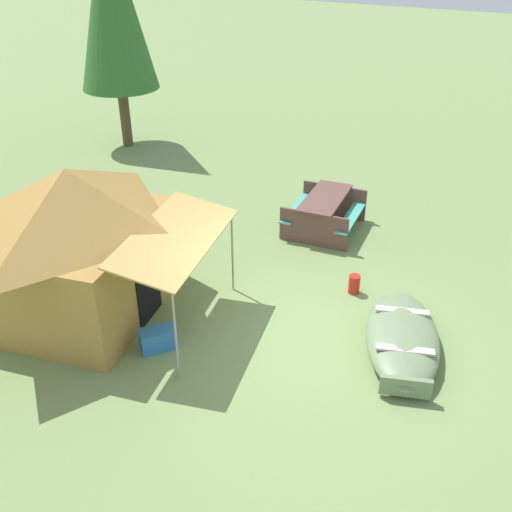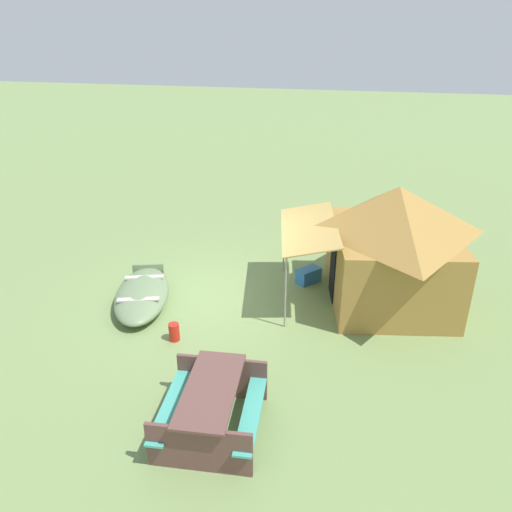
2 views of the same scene
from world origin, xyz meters
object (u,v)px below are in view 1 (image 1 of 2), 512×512
Objects in this scene: picnic_table at (324,210)px; fuel_can at (354,284)px; canvas_cabin_tent at (77,239)px; beached_rowboat at (402,338)px; pine_tree_back_left at (112,2)px; cooler_box at (158,339)px.

picnic_table is 5.17× the size of fuel_can.
canvas_cabin_tent is 4.84m from fuel_can.
fuel_can is at bearing -144.89° from picnic_table.
picnic_table is at bearing 35.11° from fuel_can.
beached_rowboat is 0.65× the size of canvas_cabin_tent.
pine_tree_back_left reaches higher than beached_rowboat.
picnic_table is 3.28× the size of cooler_box.
canvas_cabin_tent reaches higher than picnic_table.
beached_rowboat is 3.81m from cooler_box.
cooler_box is 0.09× the size of pine_tree_back_left.
cooler_box is 10.38m from pine_tree_back_left.
canvas_cabin_tent is 11.71× the size of fuel_can.
beached_rowboat is at bearing -133.82° from fuel_can.
canvas_cabin_tent is at bearing 105.58° from beached_rowboat.
beached_rowboat is 5.44m from canvas_cabin_tent.
beached_rowboat is 7.64× the size of fuel_can.
cooler_box is at bearing 171.42° from picnic_table.
beached_rowboat is 4.84× the size of cooler_box.
canvas_cabin_tent reaches higher than fuel_can.
pine_tree_back_left reaches higher than canvas_cabin_tent.
pine_tree_back_left is at bearing 60.92° from beached_rowboat.
canvas_cabin_tent is 2.13m from cooler_box.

